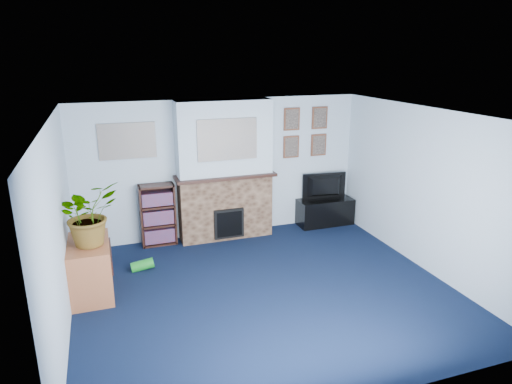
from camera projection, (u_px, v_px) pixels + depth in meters
name	position (u px, v px, depth m)	size (l,w,h in m)	color
floor	(265.00, 290.00, 6.27)	(5.00, 4.50, 0.01)	black
ceiling	(267.00, 115.00, 5.57)	(5.00, 4.50, 0.01)	white
wall_back	(222.00, 168.00, 7.95)	(5.00, 0.04, 2.40)	silver
wall_front	(357.00, 290.00, 3.88)	(5.00, 0.04, 2.40)	silver
wall_left	(58.00, 232.00, 5.14)	(0.04, 4.50, 2.40)	silver
wall_right	(426.00, 190.00, 6.69)	(0.04, 4.50, 2.40)	silver
chimney_breast	(225.00, 172.00, 7.77)	(1.72, 0.50, 2.40)	brown
collage_main	(227.00, 140.00, 7.41)	(1.00, 0.03, 0.68)	gray
collage_left	(127.00, 141.00, 7.29)	(0.90, 0.03, 0.58)	gray
portrait_tl	(292.00, 119.00, 8.10)	(0.30, 0.03, 0.40)	brown
portrait_tr	(320.00, 118.00, 8.27)	(0.30, 0.03, 0.40)	brown
portrait_bl	(291.00, 147.00, 8.25)	(0.30, 0.03, 0.40)	brown
portrait_br	(319.00, 145.00, 8.42)	(0.30, 0.03, 0.40)	brown
tv_stand	(325.00, 213.00, 8.64)	(1.04, 0.44, 0.49)	black
television	(326.00, 187.00, 8.51)	(0.84, 0.11, 0.49)	black
bookshelf	(158.00, 216.00, 7.67)	(0.58, 0.28, 1.05)	black
sideboard	(91.00, 270.00, 6.10)	(0.53, 0.95, 0.74)	#A15633
potted_plant	(88.00, 214.00, 5.84)	(0.75, 0.65, 0.83)	#26661E
mantel_clock	(218.00, 171.00, 7.68)	(0.10, 0.06, 0.14)	gold
mantel_candle	(245.00, 168.00, 7.82)	(0.05, 0.05, 0.17)	#B2BFC6
mantel_teddy	(192.00, 174.00, 7.54)	(0.14, 0.14, 0.14)	gray
mantel_can	(265.00, 168.00, 7.95)	(0.07, 0.07, 0.13)	#198C26
green_crate	(87.00, 295.00, 5.87)	(0.38, 0.31, 0.31)	#198C26
toy_ball	(93.00, 271.00, 6.64)	(0.19, 0.19, 0.19)	blue
toy_block	(88.00, 276.00, 6.43)	(0.16, 0.16, 0.20)	#198C26
toy_tube	(143.00, 265.00, 6.86)	(0.16, 0.16, 0.33)	#198C26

